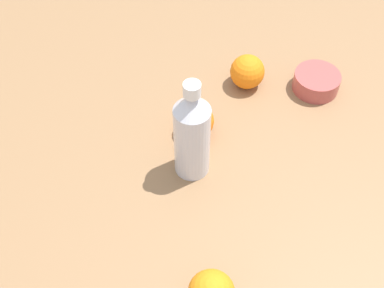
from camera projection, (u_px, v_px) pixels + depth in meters
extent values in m
plane|color=olive|center=(173.00, 157.00, 1.10)|extent=(2.40, 2.40, 0.00)
cylinder|color=silver|center=(192.00, 141.00, 1.01)|extent=(0.07, 0.07, 0.18)
cone|color=silver|center=(192.00, 103.00, 0.93)|extent=(0.07, 0.07, 0.04)
cylinder|color=white|center=(192.00, 90.00, 0.90)|extent=(0.03, 0.03, 0.03)
sphere|color=orange|center=(247.00, 72.00, 1.21)|extent=(0.08, 0.08, 0.08)
sphere|color=orange|center=(196.00, 121.00, 1.12)|extent=(0.08, 0.08, 0.08)
cylinder|color=#B24C47|center=(316.00, 82.00, 1.22)|extent=(0.11, 0.11, 0.05)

